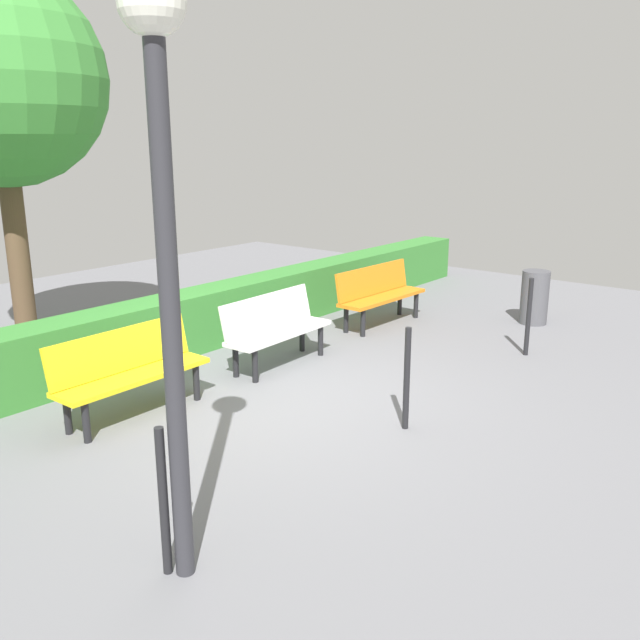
% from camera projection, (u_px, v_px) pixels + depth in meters
% --- Properties ---
extents(ground_plane, '(16.06, 16.06, 0.00)m').
position_uv_depth(ground_plane, '(277.00, 400.00, 7.16)').
color(ground_plane, slate).
extents(bench_orange, '(1.66, 0.51, 0.86)m').
position_uv_depth(bench_orange, '(379.00, 292.00, 9.95)').
color(bench_orange, orange).
rests_on(bench_orange, ground_plane).
extents(bench_white, '(1.55, 0.51, 0.86)m').
position_uv_depth(bench_white, '(275.00, 326.00, 8.16)').
color(bench_white, white).
rests_on(bench_white, ground_plane).
extents(bench_yellow, '(1.62, 0.48, 0.86)m').
position_uv_depth(bench_yellow, '(129.00, 368.00, 6.67)').
color(bench_yellow, yellow).
rests_on(bench_yellow, ground_plane).
extents(hedge_row, '(12.06, 0.55, 0.76)m').
position_uv_depth(hedge_row, '(213.00, 315.00, 9.07)').
color(hedge_row, '#387F33').
rests_on(hedge_row, ground_plane).
extents(railing_post_near, '(0.06, 0.06, 1.00)m').
position_uv_depth(railing_post_near, '(529.00, 317.00, 8.51)').
color(railing_post_near, black).
rests_on(railing_post_near, ground_plane).
extents(railing_post_mid, '(0.06, 0.06, 1.00)m').
position_uv_depth(railing_post_mid, '(407.00, 379.00, 6.33)').
color(railing_post_mid, black).
rests_on(railing_post_mid, ground_plane).
extents(railing_post_far, '(0.06, 0.06, 1.00)m').
position_uv_depth(railing_post_far, '(164.00, 502.00, 4.19)').
color(railing_post_far, black).
rests_on(railing_post_far, ground_plane).
extents(lamp_post, '(0.36, 0.36, 3.53)m').
position_uv_depth(lamp_post, '(162.00, 176.00, 3.68)').
color(lamp_post, '#2D2D33').
rests_on(lamp_post, ground_plane).
extents(trash_bin, '(0.40, 0.40, 0.79)m').
position_uv_depth(trash_bin, '(535.00, 297.00, 10.01)').
color(trash_bin, '#4C4C51').
rests_on(trash_bin, ground_plane).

